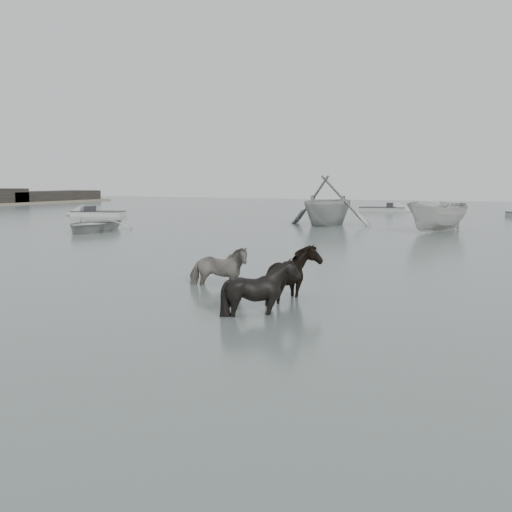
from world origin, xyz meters
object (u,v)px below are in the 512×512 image
pony_pinto (218,260)px  pony_dark (294,267)px  rowboat_lead (93,222)px  pony_black (261,279)px

pony_pinto → pony_dark: bearing=-127.1°
pony_pinto → rowboat_lead: size_ratio=0.35×
pony_pinto → rowboat_lead: pony_pinto is taller
pony_dark → pony_black: (-0.02, -1.72, -0.02)m
rowboat_lead → pony_black: bearing=-56.8°
pony_black → rowboat_lead: bearing=49.8°
pony_dark → rowboat_lead: bearing=32.0°
pony_pinto → rowboat_lead: 18.91m
pony_dark → pony_black: bearing=159.2°
pony_pinto → pony_black: 3.66m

